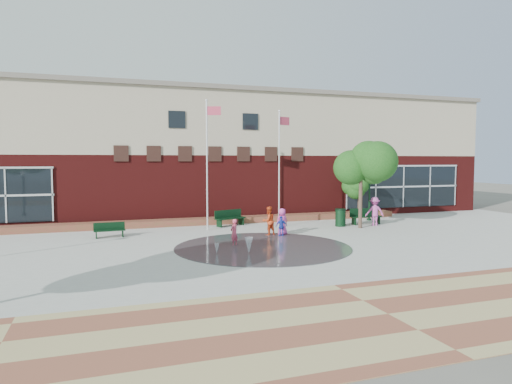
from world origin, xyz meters
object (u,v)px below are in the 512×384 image
object	(u,v)px
trash_can	(340,218)
child_splash	(234,232)
flagpole_right	(280,162)
bench_left	(110,233)
flagpole_left	(208,158)

from	to	relation	value
trash_can	child_splash	size ratio (longest dim) A/B	0.86
child_splash	flagpole_right	bearing A→B (deg)	-168.92
flagpole_right	bench_left	world-z (taller)	flagpole_right
bench_left	flagpole_right	bearing A→B (deg)	1.10
bench_left	child_splash	world-z (taller)	child_splash
bench_left	flagpole_left	bearing A→B (deg)	5.89
bench_left	trash_can	size ratio (longest dim) A/B	1.46
bench_left	trash_can	world-z (taller)	trash_can
flagpole_left	child_splash	bearing A→B (deg)	-70.31
flagpole_left	bench_left	distance (m)	6.96
flagpole_right	flagpole_left	bearing A→B (deg)	158.77
trash_can	flagpole_left	bearing A→B (deg)	172.00
flagpole_right	bench_left	bearing A→B (deg)	164.82
flagpole_right	bench_left	xyz separation A→B (m)	(-10.10, -0.63, -3.79)
flagpole_right	trash_can	world-z (taller)	flagpole_right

